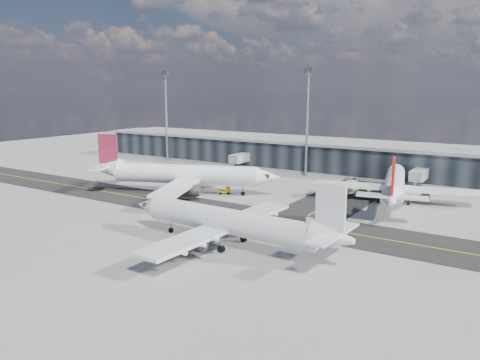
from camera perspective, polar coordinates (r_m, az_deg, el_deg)
The scene contains 9 objects.
ground at distance 89.02m, azimuth -5.16°, elevation -4.16°, with size 300.00×300.00×0.00m, color gray.
taxiway_lanes at distance 95.34m, azimuth 0.67°, elevation -3.08°, with size 180.00×63.00×0.03m.
terminal_concourse at distance 134.86m, azimuth 9.32°, elevation 2.72°, with size 152.00×19.80×8.80m.
floodlight_masts at distance 127.41m, azimuth 8.20°, elevation 7.48°, with size 102.50×0.70×28.90m.
airliner_af at distance 106.38m, azimuth -6.98°, elevation 0.69°, with size 42.49×36.75×13.06m.
airliner_redtail at distance 101.14m, azimuth 18.27°, elevation -0.58°, with size 33.78×39.31×11.74m.
airliner_near at distance 69.79m, azimuth -1.14°, elevation -5.18°, with size 38.60×32.86×11.45m.
baggage_tug at distance 105.13m, azimuth -1.76°, elevation -1.31°, with size 2.84×2.32×1.61m.
service_van at distance 120.16m, azimuth 13.51°, elevation -0.05°, with size 2.67×5.80×1.61m, color white.
Camera 1 is at (53.07, -67.57, 23.28)m, focal length 35.00 mm.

